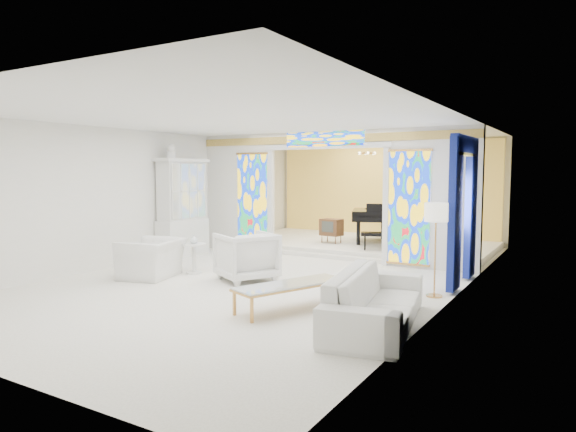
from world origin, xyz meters
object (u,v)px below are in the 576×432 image
Objects in this scene: armchair_right at (246,256)px; china_cabinet at (182,208)px; tv_console at (331,227)px; sofa at (376,299)px; grand_piano at (384,215)px; armchair_left at (152,258)px; coffee_table at (291,285)px.

china_cabinet is at bearing -87.60° from armchair_right.
armchair_right reaches higher than tv_console.
grand_piano reaches higher than sofa.
armchair_right is (1.77, 0.70, 0.09)m from armchair_left.
sofa is at bearing -26.26° from china_cabinet.
sofa is 1.33× the size of coffee_table.
china_cabinet is 2.69m from armchair_left.
china_cabinet is 2.67× the size of armchair_right.
tv_console is at bearing 20.35° from sofa.
armchair_right is 4.34m from tv_console.
grand_piano is at bearing 46.84° from tv_console.
armchair_right is at bearing 142.74° from coffee_table.
sofa is 6.77m from tv_console.
armchair_left is 1.90m from armchair_right.
armchair_left is at bearing 169.66° from coffee_table.
coffee_table is 6.04m from tv_console.
tv_console reaches higher than coffee_table.
grand_piano is at bearing 44.07° from china_cabinet.
armchair_right reaches higher than armchair_left.
china_cabinet is 3.45m from armchair_right.
sofa is (6.17, -3.04, -0.80)m from china_cabinet.
armchair_left is (1.24, -2.25, -0.80)m from china_cabinet.
armchair_left is at bearing -98.97° from tv_console.
china_cabinet is 4.27× the size of tv_console.
china_cabinet is 6.92m from sofa.
sofa reaches higher than coffee_table.
china_cabinet is 1.08× the size of sofa.
armchair_left reaches higher than sofa.
grand_piano reaches higher than tv_console.
tv_console is (-3.47, 5.81, 0.22)m from sofa.
sofa is at bearing -51.94° from tv_console.
sofa is 0.85× the size of grand_piano.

